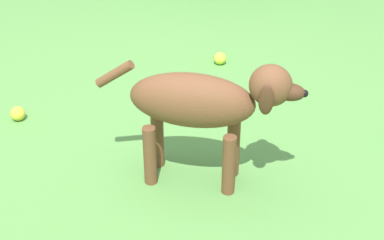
# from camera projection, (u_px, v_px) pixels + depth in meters

# --- Properties ---
(ground) EXTENTS (14.00, 14.00, 0.00)m
(ground) POSITION_uv_depth(u_px,v_px,m) (157.00, 148.00, 2.52)
(ground) COLOR #548C42
(dog) EXTENTS (0.44, 0.69, 0.52)m
(dog) POSITION_uv_depth(u_px,v_px,m) (204.00, 104.00, 2.16)
(dog) COLOR brown
(dog) RESTS_ON ground
(tennis_ball_0) EXTENTS (0.07, 0.07, 0.07)m
(tennis_ball_0) POSITION_uv_depth(u_px,v_px,m) (220.00, 58.00, 3.17)
(tennis_ball_0) COLOR #CEE339
(tennis_ball_0) RESTS_ON ground
(tennis_ball_1) EXTENTS (0.07, 0.07, 0.07)m
(tennis_ball_1) POSITION_uv_depth(u_px,v_px,m) (194.00, 103.00, 2.77)
(tennis_ball_1) COLOR #CBE52F
(tennis_ball_1) RESTS_ON ground
(tennis_ball_4) EXTENTS (0.07, 0.07, 0.07)m
(tennis_ball_4) POSITION_uv_depth(u_px,v_px,m) (18.00, 114.00, 2.69)
(tennis_ball_4) COLOR yellow
(tennis_ball_4) RESTS_ON ground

